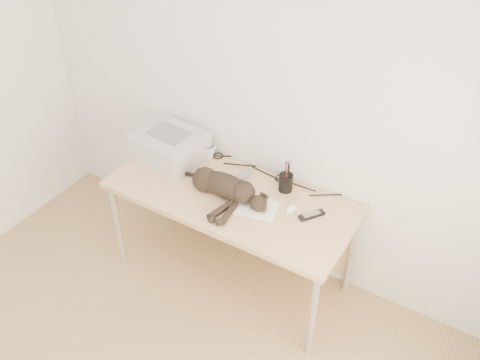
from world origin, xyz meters
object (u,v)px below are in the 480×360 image
Objects in this scene: mug at (208,152)px; pen_cup at (286,182)px; desk at (238,203)px; mouse at (291,207)px; cat at (222,186)px; printer at (170,146)px.

pen_cup is at bearing -3.71° from mug.
pen_cup reaches higher than desk.
cat is at bearing -167.67° from mouse.
pen_cup reaches higher than cat.
desk is at bearing 176.70° from mouse.
printer is 0.55m from cat.
mouse is (0.74, -0.19, -0.03)m from mug.
printer is 0.26m from mug.
printer reaches higher than desk.
printer reaches higher than mouse.
printer is 4.30× the size of mug.
desk is 14.68× the size of mug.
printer is at bearing -173.54° from pen_cup.
mouse is (0.43, 0.11, -0.06)m from cat.
mouse is at bearing -3.02° from printer.
desk is at bearing 72.26° from cat.
mug reaches higher than desk.
cat is 6.65× the size of mug.
cat reaches higher than mouse.
cat is at bearing -43.79° from mug.
printer is 4.84× the size of mouse.
cat is 0.41m from pen_cup.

